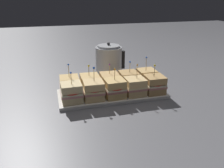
% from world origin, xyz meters
% --- Properties ---
extents(ground_plane, '(6.00, 6.00, 0.00)m').
position_xyz_m(ground_plane, '(0.00, 0.00, 0.00)').
color(ground_plane, slate).
extents(serving_platter, '(0.60, 0.25, 0.02)m').
position_xyz_m(serving_platter, '(0.00, 0.00, 0.01)').
color(serving_platter, white).
rests_on(serving_platter, ground_plane).
extents(sandwich_front_far_left, '(0.11, 0.11, 0.16)m').
position_xyz_m(sandwich_front_far_left, '(-0.23, -0.06, 0.07)').
color(sandwich_front_far_left, beige).
rests_on(sandwich_front_far_left, serving_platter).
extents(sandwich_front_left, '(0.11, 0.11, 0.18)m').
position_xyz_m(sandwich_front_left, '(-0.11, -0.06, 0.07)').
color(sandwich_front_left, '#DBB77A').
rests_on(sandwich_front_left, serving_platter).
extents(sandwich_front_center, '(0.11, 0.11, 0.16)m').
position_xyz_m(sandwich_front_center, '(0.00, -0.06, 0.07)').
color(sandwich_front_center, tan).
rests_on(sandwich_front_center, serving_platter).
extents(sandwich_front_right, '(0.11, 0.11, 0.17)m').
position_xyz_m(sandwich_front_right, '(0.12, -0.06, 0.07)').
color(sandwich_front_right, '#DBB77A').
rests_on(sandwich_front_right, serving_platter).
extents(sandwich_front_far_right, '(0.11, 0.11, 0.17)m').
position_xyz_m(sandwich_front_far_right, '(0.23, -0.06, 0.07)').
color(sandwich_front_far_right, tan).
rests_on(sandwich_front_far_right, serving_platter).
extents(sandwich_back_far_left, '(0.11, 0.11, 0.17)m').
position_xyz_m(sandwich_back_far_left, '(-0.23, 0.06, 0.07)').
color(sandwich_back_far_left, tan).
rests_on(sandwich_back_far_left, serving_platter).
extents(sandwich_back_left, '(0.11, 0.11, 0.16)m').
position_xyz_m(sandwich_back_left, '(-0.11, 0.06, 0.07)').
color(sandwich_back_left, tan).
rests_on(sandwich_back_left, serving_platter).
extents(sandwich_back_center, '(0.11, 0.11, 0.15)m').
position_xyz_m(sandwich_back_center, '(-0.00, 0.06, 0.07)').
color(sandwich_back_center, tan).
rests_on(sandwich_back_center, serving_platter).
extents(sandwich_back_right, '(0.11, 0.11, 0.16)m').
position_xyz_m(sandwich_back_right, '(0.12, 0.06, 0.07)').
color(sandwich_back_right, tan).
rests_on(sandwich_back_right, serving_platter).
extents(sandwich_back_far_right, '(0.11, 0.11, 0.18)m').
position_xyz_m(sandwich_back_far_right, '(0.23, 0.06, 0.07)').
color(sandwich_back_far_right, tan).
rests_on(sandwich_back_far_right, serving_platter).
extents(kettle_steel, '(0.20, 0.18, 0.24)m').
position_xyz_m(kettle_steel, '(0.06, 0.32, 0.11)').
color(kettle_steel, '#B7BABF').
rests_on(kettle_steel, ground_plane).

